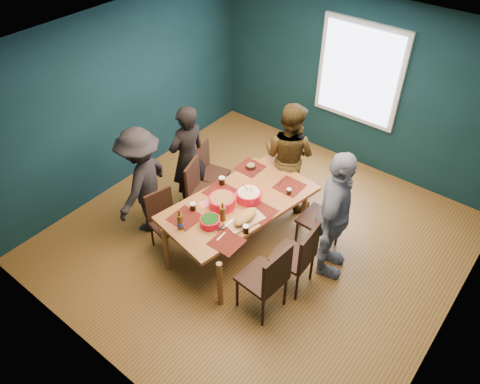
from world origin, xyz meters
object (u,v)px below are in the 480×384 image
object	(u,v)px
person_right	(334,217)
dining_table	(239,206)
chair_right_mid	(300,254)
person_back	(289,156)
person_near_left	(142,181)
chair_right_near	(269,277)
bowl_salad	(222,201)
chair_right_far	(326,217)
bowl_dumpling	(249,195)
chair_left_far	(208,168)
person_far_left	(188,158)
chair_left_mid	(200,187)
cutting_board	(245,218)
bowl_herbs	(210,221)
chair_left_near	(164,216)

from	to	relation	value
person_right	dining_table	bearing A→B (deg)	90.26
chair_right_mid	person_back	world-z (taller)	person_back
person_back	person_near_left	bearing A→B (deg)	49.20
dining_table	chair_right_near	size ratio (longest dim) A/B	2.08
person_right	bowl_salad	xyz separation A→B (m)	(-1.27, -0.56, -0.06)
chair_right_far	bowl_dumpling	world-z (taller)	bowl_dumpling
person_back	bowl_dumpling	bearing A→B (deg)	90.53
chair_left_far	person_far_left	bearing A→B (deg)	-124.98
chair_left_mid	chair_right_far	world-z (taller)	chair_right_far
person_back	cutting_board	xyz separation A→B (m)	(0.30, -1.39, -0.00)
chair_right_far	cutting_board	distance (m)	1.10
chair_right_far	chair_right_mid	distance (m)	0.74
chair_right_far	chair_right_near	size ratio (longest dim) A/B	0.98
chair_left_mid	cutting_board	world-z (taller)	chair_left_mid
chair_right_far	chair_right_mid	xyz separation A→B (m)	(0.07, -0.74, -0.02)
bowl_herbs	person_right	bearing A→B (deg)	38.38
bowl_dumpling	cutting_board	size ratio (longest dim) A/B	0.52
chair_right_far	person_right	xyz separation A→B (m)	(0.20, -0.24, 0.30)
dining_table	chair_right_far	bearing A→B (deg)	43.13
person_far_left	person_near_left	bearing A→B (deg)	0.40
chair_left_mid	person_near_left	xyz separation A→B (m)	(-0.46, -0.61, 0.25)
bowl_herbs	cutting_board	distance (m)	0.42
chair_left_mid	chair_right_near	bearing A→B (deg)	-42.58
dining_table	person_right	xyz separation A→B (m)	(1.14, 0.36, 0.21)
bowl_salad	chair_right_mid	bearing A→B (deg)	3.34
chair_right_near	bowl_dumpling	xyz separation A→B (m)	(-0.87, 0.76, 0.23)
chair_right_near	chair_left_mid	bearing A→B (deg)	161.13
bowl_salad	cutting_board	xyz separation A→B (m)	(0.40, -0.05, -0.01)
chair_left_far	bowl_dumpling	world-z (taller)	bowl_dumpling
person_near_left	cutting_board	bearing A→B (deg)	83.04
dining_table	chair_right_mid	distance (m)	1.02
bowl_herbs	dining_table	bearing A→B (deg)	88.74
chair_right_near	bowl_dumpling	bearing A→B (deg)	143.55
dining_table	cutting_board	bearing A→B (deg)	-31.08
chair_left_near	chair_right_far	xyz separation A→B (m)	(1.72, 1.22, 0.09)
chair_right_far	bowl_herbs	xyz separation A→B (m)	(-0.95, -1.16, 0.23)
chair_right_near	bowl_salad	size ratio (longest dim) A/B	3.08
person_near_left	bowl_herbs	xyz separation A→B (m)	(1.23, -0.04, 0.03)
bowl_salad	bowl_dumpling	world-z (taller)	bowl_dumpling
chair_left_far	bowl_herbs	xyz separation A→B (m)	(0.99, -1.07, 0.30)
chair_left_mid	bowl_salad	bearing A→B (deg)	-43.06
bowl_salad	person_right	bearing A→B (deg)	23.85
bowl_herbs	bowl_dumpling	bearing A→B (deg)	82.97
dining_table	bowl_dumpling	distance (m)	0.19
bowl_salad	bowl_dumpling	xyz separation A→B (m)	(0.19, 0.30, -0.00)
chair_right_far	cutting_board	xyz separation A→B (m)	(-0.66, -0.85, 0.23)
chair_left_mid	cutting_board	bearing A→B (deg)	-36.92
person_near_left	bowl_dumpling	world-z (taller)	person_near_left
dining_table	bowl_herbs	distance (m)	0.57
person_far_left	bowl_dumpling	size ratio (longest dim) A/B	5.12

